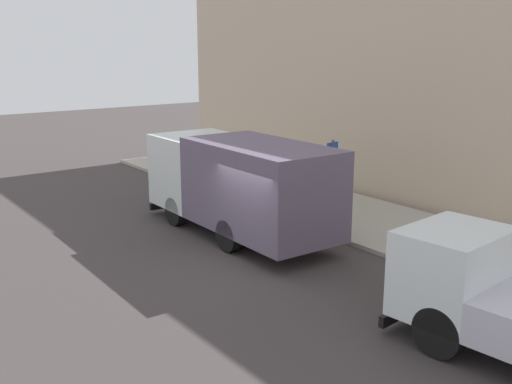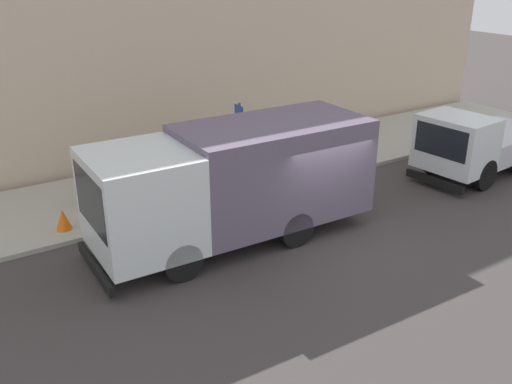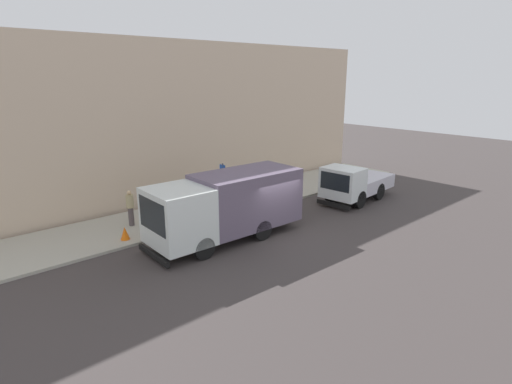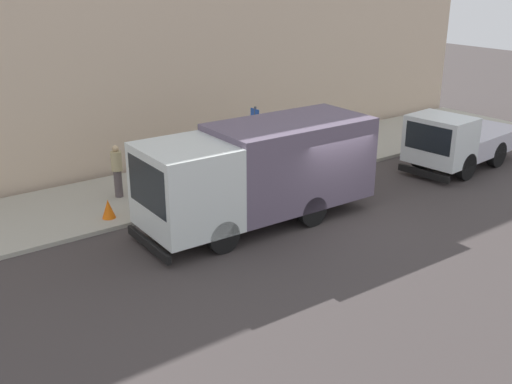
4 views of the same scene
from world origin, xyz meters
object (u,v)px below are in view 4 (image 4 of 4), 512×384
at_px(small_flatbed_truck, 458,141).
at_px(pedestrian_walking, 117,170).
at_px(traffic_cone_orange, 108,209).
at_px(pedestrian_standing, 199,163).
at_px(large_utility_truck, 259,170).
at_px(street_sign_post, 255,140).

height_order(small_flatbed_truck, pedestrian_walking, small_flatbed_truck).
relative_size(small_flatbed_truck, pedestrian_walking, 3.12).
bearing_deg(traffic_cone_orange, small_flatbed_truck, -103.09).
relative_size(pedestrian_walking, pedestrian_standing, 1.05).
bearing_deg(pedestrian_standing, small_flatbed_truck, 48.79).
xyz_separation_m(pedestrian_walking, traffic_cone_orange, (-1.49, 1.01, -0.64)).
xyz_separation_m(pedestrian_standing, traffic_cone_orange, (-0.64, 3.59, -0.59)).
xyz_separation_m(large_utility_truck, pedestrian_standing, (3.32, 0.08, -0.65)).
relative_size(large_utility_truck, pedestrian_walking, 4.17).
distance_m(pedestrian_walking, street_sign_post, 4.66).
distance_m(small_flatbed_truck, pedestrian_standing, 9.90).
height_order(small_flatbed_truck, pedestrian_standing, small_flatbed_truck).
bearing_deg(pedestrian_walking, traffic_cone_orange, -60.75).
bearing_deg(street_sign_post, pedestrian_walking, 66.73).
xyz_separation_m(large_utility_truck, street_sign_post, (2.35, -1.57, 0.10)).
height_order(pedestrian_walking, street_sign_post, street_sign_post).
bearing_deg(traffic_cone_orange, pedestrian_standing, -79.89).
relative_size(traffic_cone_orange, street_sign_post, 0.21).
bearing_deg(large_utility_truck, traffic_cone_orange, 54.99).
bearing_deg(street_sign_post, large_utility_truck, 146.29).
height_order(pedestrian_standing, traffic_cone_orange, pedestrian_standing).
bearing_deg(pedestrian_walking, street_sign_post, 39.97).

